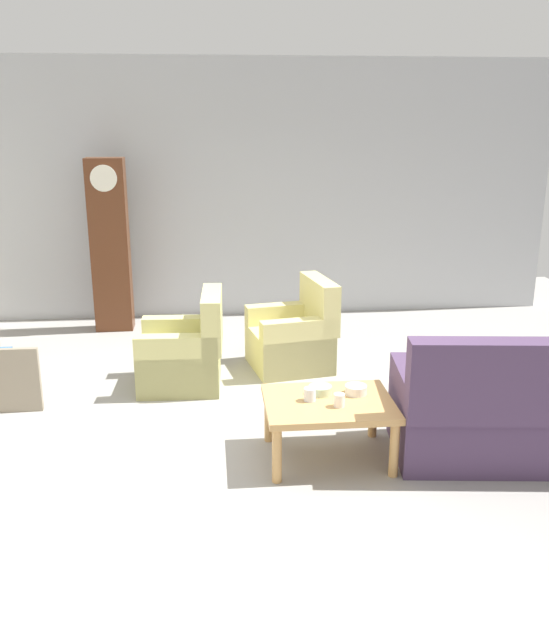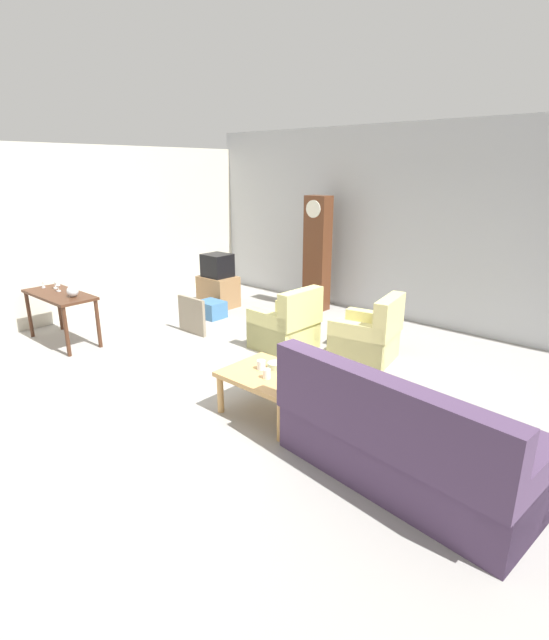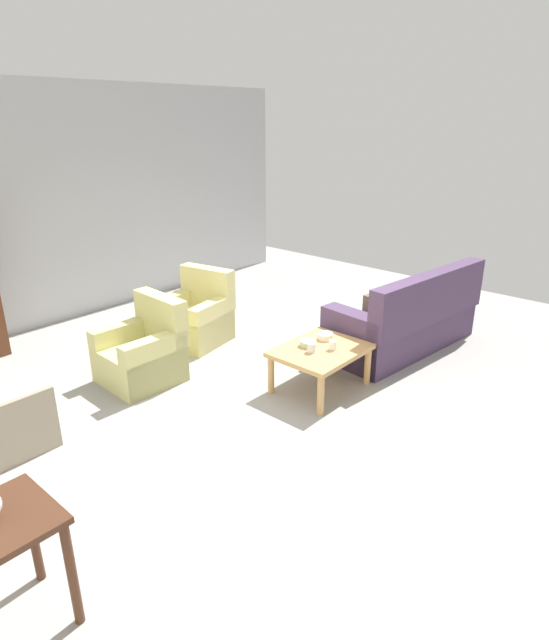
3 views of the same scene
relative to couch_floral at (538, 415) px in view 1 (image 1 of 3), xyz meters
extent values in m
plane|color=#999691|center=(-2.21, 0.64, -0.36)|extent=(10.40, 10.40, 0.00)
cube|color=#ADAFB5|center=(-2.21, 4.24, 1.24)|extent=(8.40, 0.16, 3.20)
cube|color=#4C3856|center=(0.01, 0.07, -0.14)|extent=(2.18, 1.07, 0.44)
cube|color=#4C3856|center=(-0.92, 0.17, -0.02)|extent=(0.33, 0.86, 0.68)
cube|color=#C6B284|center=(0.01, 0.11, 0.26)|extent=(0.37, 0.14, 0.36)
cube|color=brown|center=(-0.46, 0.17, 0.26)|extent=(0.38, 0.18, 0.36)
cube|color=#CCC67A|center=(-2.73, 1.75, -0.16)|extent=(0.79, 0.79, 0.40)
cube|color=#CCC67A|center=(-2.41, 1.73, 0.30)|extent=(0.21, 0.77, 0.52)
cube|color=#CCC67A|center=(-2.72, 2.05, -0.06)|extent=(0.77, 0.19, 0.60)
cube|color=#CCC67A|center=(-2.74, 1.45, -0.06)|extent=(0.77, 0.19, 0.60)
cube|color=#D7CD80|center=(-1.63, 2.13, -0.16)|extent=(0.89, 0.89, 0.40)
cube|color=#D7CD80|center=(-1.31, 2.19, 0.30)|extent=(0.32, 0.78, 0.52)
cube|color=#D7CD80|center=(-1.68, 2.43, -0.06)|extent=(0.78, 0.30, 0.60)
cube|color=#D7CD80|center=(-1.57, 1.84, -0.06)|extent=(0.78, 0.30, 0.60)
cube|color=tan|center=(-1.56, 0.16, 0.09)|extent=(0.96, 0.76, 0.05)
cylinder|color=tan|center=(-1.99, -0.16, -0.15)|extent=(0.07, 0.07, 0.42)
cylinder|color=tan|center=(-1.14, -0.16, -0.15)|extent=(0.07, 0.07, 0.42)
cylinder|color=tan|center=(-1.99, 0.49, -0.15)|extent=(0.07, 0.07, 0.42)
cylinder|color=tan|center=(-1.14, 0.49, -0.15)|extent=(0.07, 0.07, 0.42)
cube|color=#562D19|center=(-3.59, 3.67, 0.67)|extent=(0.44, 0.28, 2.05)
cylinder|color=silver|center=(-3.59, 3.52, 1.47)|extent=(0.30, 0.02, 0.30)
cube|color=gray|center=(-4.23, 1.27, -0.06)|extent=(0.60, 0.05, 0.58)
cylinder|color=white|center=(-1.51, 0.05, 0.16)|extent=(0.08, 0.08, 0.10)
cylinder|color=silver|center=(-1.71, 0.18, 0.16)|extent=(0.09, 0.09, 0.10)
cylinder|color=white|center=(-1.34, 0.27, 0.15)|extent=(0.17, 0.17, 0.07)
cylinder|color=#B2C69E|center=(-1.61, 0.30, 0.15)|extent=(0.18, 0.18, 0.06)
camera|label=1|loc=(-2.42, -4.47, 2.16)|focal=38.28mm
camera|label=2|loc=(1.49, -3.21, 2.16)|focal=26.72mm
camera|label=3|loc=(-5.69, -2.82, 2.39)|focal=29.77mm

